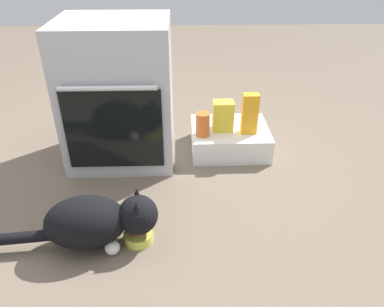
{
  "coord_description": "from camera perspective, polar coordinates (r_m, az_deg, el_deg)",
  "views": [
    {
      "loc": [
        0.34,
        -1.47,
        1.19
      ],
      "look_at": [
        0.38,
        0.07,
        0.25
      ],
      "focal_mm": 34.86,
      "sensor_mm": 36.0,
      "label": 1
    }
  ],
  "objects": [
    {
      "name": "pantry_cabinet",
      "position": [
        2.31,
        5.75,
        2.34
      ],
      "size": [
        0.46,
        0.4,
        0.15
      ],
      "primitive_type": "cube",
      "color": "white",
      "rests_on": "ground"
    },
    {
      "name": "sauce_jar",
      "position": [
        2.15,
        1.66,
        4.47
      ],
      "size": [
        0.08,
        0.08,
        0.14
      ],
      "primitive_type": "cylinder",
      "color": "#D16023",
      "rests_on": "pantry_cabinet"
    },
    {
      "name": "juice_carton",
      "position": [
        2.18,
        8.84,
        6.02
      ],
      "size": [
        0.09,
        0.06,
        0.24
      ],
      "primitive_type": "cube",
      "color": "orange",
      "rests_on": "pantry_cabinet"
    },
    {
      "name": "snack_bag",
      "position": [
        2.21,
        4.76,
        5.74
      ],
      "size": [
        0.12,
        0.09,
        0.18
      ],
      "primitive_type": "cube",
      "color": "yellow",
      "rests_on": "pantry_cabinet"
    },
    {
      "name": "ground",
      "position": [
        1.92,
        -11.59,
        -7.7
      ],
      "size": [
        8.0,
        8.0,
        0.0
      ],
      "primitive_type": "plane",
      "color": "#6B5B4C"
    },
    {
      "name": "oven",
      "position": [
        2.14,
        -11.16,
        9.0
      ],
      "size": [
        0.59,
        0.55,
        0.79
      ],
      "color": "#B7BABF",
      "rests_on": "ground"
    },
    {
      "name": "food_bowl",
      "position": [
        1.69,
        -8.21,
        -12.32
      ],
      "size": [
        0.13,
        0.13,
        0.07
      ],
      "color": "#D1D14C",
      "rests_on": "ground"
    },
    {
      "name": "cat",
      "position": [
        1.64,
        -14.45,
        -9.95
      ],
      "size": [
        0.74,
        0.26,
        0.25
      ],
      "rotation": [
        0.0,
        0.0,
        0.09
      ],
      "color": "black",
      "rests_on": "ground"
    }
  ]
}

